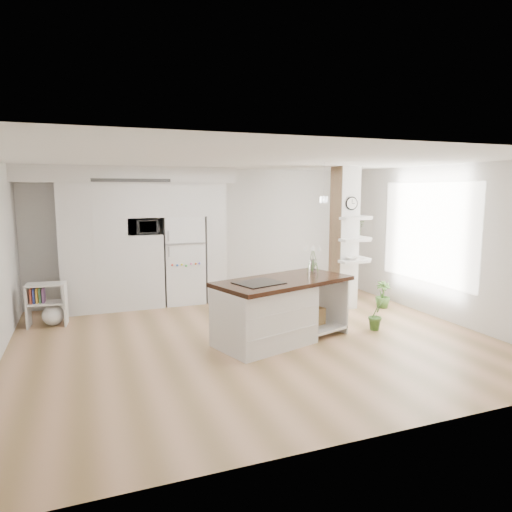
{
  "coord_description": "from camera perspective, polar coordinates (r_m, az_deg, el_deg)",
  "views": [
    {
      "loc": [
        -2.37,
        -6.3,
        2.29
      ],
      "look_at": [
        0.37,
        0.9,
        1.15
      ],
      "focal_mm": 32.0,
      "sensor_mm": 36.0,
      "label": 1
    }
  ],
  "objects": [
    {
      "name": "window",
      "position": [
        8.85,
        20.65,
        2.76
      ],
      "size": [
        0.0,
        2.4,
        2.4
      ],
      "primitive_type": "plane",
      "rotation": [
        1.57,
        0.0,
        -1.57
      ],
      "color": "white",
      "rests_on": "room"
    },
    {
      "name": "column",
      "position": [
        8.86,
        11.67,
        2.16
      ],
      "size": [
        0.69,
        0.9,
        2.7
      ],
      "color": "silver",
      "rests_on": "floor"
    },
    {
      "name": "floor",
      "position": [
        7.1,
        -0.23,
        -10.38
      ],
      "size": [
        7.0,
        6.0,
        0.01
      ],
      "primitive_type": "cube",
      "color": "tan",
      "rests_on": "ground"
    },
    {
      "name": "bookshelf",
      "position": [
        8.45,
        -24.46,
        -5.86
      ],
      "size": [
        0.64,
        0.41,
        0.73
      ],
      "rotation": [
        0.0,
        0.0,
        -0.09
      ],
      "color": "white",
      "rests_on": "floor"
    },
    {
      "name": "pendant_light",
      "position": [
        7.62,
        11.49,
        6.98
      ],
      "size": [
        0.12,
        0.12,
        0.1
      ],
      "primitive_type": "cylinder",
      "color": "white",
      "rests_on": "room"
    },
    {
      "name": "shelf_plant",
      "position": [
        9.12,
        12.47,
        3.41
      ],
      "size": [
        0.27,
        0.23,
        0.3
      ],
      "primitive_type": "imported",
      "color": "#426F2C",
      "rests_on": "column"
    },
    {
      "name": "kitchen_island",
      "position": [
        6.82,
        1.86,
        -6.89
      ],
      "size": [
        2.29,
        1.58,
        1.51
      ],
      "rotation": [
        0.0,
        0.0,
        0.31
      ],
      "color": "white",
      "rests_on": "floor"
    },
    {
      "name": "decor_bowl",
      "position": [
        8.67,
        11.98,
        -0.31
      ],
      "size": [
        0.22,
        0.22,
        0.05
      ],
      "primitive_type": "imported",
      "color": "white",
      "rests_on": "column"
    },
    {
      "name": "cabinet_wall",
      "position": [
        9.05,
        -14.96,
        3.16
      ],
      "size": [
        4.0,
        0.71,
        2.7
      ],
      "color": "white",
      "rests_on": "floor"
    },
    {
      "name": "microwave",
      "position": [
        9.02,
        -13.85,
        3.59
      ],
      "size": [
        0.54,
        0.37,
        0.3
      ],
      "primitive_type": "imported",
      "color": "#2D2D2D",
      "rests_on": "cabinet_wall"
    },
    {
      "name": "refrigerator",
      "position": [
        9.28,
        -9.14,
        -0.47
      ],
      "size": [
        0.78,
        0.69,
        1.75
      ],
      "color": "white",
      "rests_on": "floor"
    },
    {
      "name": "room",
      "position": [
        6.74,
        -0.24,
        4.73
      ],
      "size": [
        7.04,
        6.04,
        2.72
      ],
      "color": "white",
      "rests_on": "ground"
    },
    {
      "name": "floor_plant_a",
      "position": [
        7.75,
        14.79,
        -7.15
      ],
      "size": [
        0.32,
        0.28,
        0.49
      ],
      "primitive_type": "imported",
      "rotation": [
        0.0,
        0.0,
        0.26
      ],
      "color": "#426F2C",
      "rests_on": "floor"
    },
    {
      "name": "floor_plant_b",
      "position": [
        9.2,
        15.56,
        -4.68
      ],
      "size": [
        0.36,
        0.36,
        0.51
      ],
      "primitive_type": "imported",
      "rotation": [
        0.0,
        0.0,
        -0.31
      ],
      "color": "#426F2C",
      "rests_on": "floor"
    }
  ]
}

